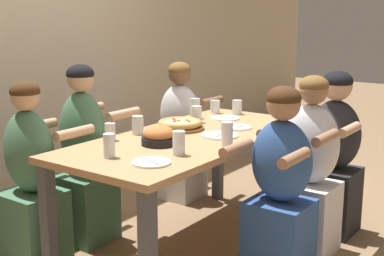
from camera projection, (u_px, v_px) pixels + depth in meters
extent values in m
plane|color=#896B4C|center=(192.00, 245.00, 3.53)|extent=(18.00, 18.00, 0.00)
cube|color=beige|center=(20.00, 0.00, 4.13)|extent=(10.00, 0.06, 3.20)
cube|color=tan|center=(192.00, 139.00, 3.38)|extent=(1.85, 0.84, 0.04)
cube|color=#4C4C51|center=(300.00, 173.00, 3.94)|extent=(0.07, 0.07, 0.71)
cube|color=#4C4C51|center=(49.00, 224.00, 2.98)|extent=(0.07, 0.07, 0.71)
cube|color=#4C4C51|center=(218.00, 157.00, 4.35)|extent=(0.07, 0.07, 0.71)
cylinder|color=brown|center=(180.00, 128.00, 3.56)|extent=(0.33, 0.33, 0.02)
torus|color=tan|center=(180.00, 123.00, 3.55)|extent=(0.29, 0.29, 0.04)
cylinder|color=#E5C675|center=(180.00, 124.00, 3.56)|extent=(0.24, 0.24, 0.04)
cylinder|color=#9E4C38|center=(187.00, 120.00, 3.59)|extent=(0.02, 0.02, 0.01)
cylinder|color=#9E4C38|center=(173.00, 119.00, 3.63)|extent=(0.02, 0.02, 0.01)
cylinder|color=#9E4C38|center=(179.00, 120.00, 3.57)|extent=(0.02, 0.02, 0.01)
cylinder|color=#9E4C38|center=(175.00, 120.00, 3.59)|extent=(0.02, 0.02, 0.01)
cylinder|color=#9E4C38|center=(189.00, 121.00, 3.55)|extent=(0.02, 0.02, 0.01)
cylinder|color=#9E4C38|center=(175.00, 121.00, 3.54)|extent=(0.02, 0.02, 0.01)
cylinder|color=black|center=(159.00, 141.00, 3.14)|extent=(0.21, 0.21, 0.05)
cylinder|color=black|center=(174.00, 134.00, 3.26)|extent=(0.09, 0.02, 0.02)
ellipsoid|color=#C17038|center=(159.00, 133.00, 3.13)|extent=(0.18, 0.18, 0.10)
cylinder|color=white|center=(225.00, 118.00, 3.90)|extent=(0.20, 0.20, 0.01)
cube|color=#B7B7BC|center=(225.00, 117.00, 3.90)|extent=(0.01, 0.14, 0.01)
cylinder|color=white|center=(238.00, 127.00, 3.59)|extent=(0.19, 0.19, 0.01)
cube|color=#B7B7BC|center=(238.00, 126.00, 3.59)|extent=(0.01, 0.13, 0.01)
cylinder|color=white|center=(220.00, 135.00, 3.36)|extent=(0.23, 0.23, 0.01)
cube|color=#B7B7BC|center=(220.00, 134.00, 3.36)|extent=(0.16, 0.06, 0.01)
cylinder|color=white|center=(151.00, 162.00, 2.75)|extent=(0.21, 0.21, 0.01)
cube|color=#B7B7BC|center=(151.00, 161.00, 2.75)|extent=(0.07, 0.14, 0.01)
cylinder|color=silver|center=(110.00, 132.00, 3.24)|extent=(0.06, 0.06, 0.11)
cylinder|color=#1EA8DB|center=(110.00, 134.00, 3.24)|extent=(0.06, 0.06, 0.08)
cylinder|color=black|center=(112.00, 129.00, 3.25)|extent=(0.01, 0.02, 0.13)
cylinder|color=silver|center=(215.00, 107.00, 4.11)|extent=(0.07, 0.07, 0.10)
cylinder|color=black|center=(215.00, 110.00, 4.12)|extent=(0.07, 0.07, 0.06)
cylinder|color=silver|center=(290.00, 114.00, 3.70)|extent=(0.06, 0.06, 0.15)
cylinder|color=black|center=(290.00, 118.00, 3.70)|extent=(0.05, 0.05, 0.10)
cylinder|color=silver|center=(281.00, 111.00, 3.84)|extent=(0.07, 0.07, 0.14)
cylinder|color=silver|center=(196.00, 114.00, 3.76)|extent=(0.08, 0.08, 0.12)
cylinder|color=black|center=(196.00, 119.00, 3.77)|extent=(0.07, 0.07, 0.06)
cylinder|color=silver|center=(195.00, 108.00, 3.91)|extent=(0.08, 0.08, 0.15)
cylinder|color=silver|center=(179.00, 143.00, 2.91)|extent=(0.07, 0.07, 0.13)
cylinder|color=black|center=(179.00, 146.00, 2.91)|extent=(0.06, 0.06, 0.11)
cylinder|color=silver|center=(237.00, 107.00, 4.08)|extent=(0.07, 0.07, 0.11)
cylinder|color=black|center=(237.00, 109.00, 4.08)|extent=(0.06, 0.06, 0.08)
cylinder|color=silver|center=(227.00, 134.00, 3.09)|extent=(0.07, 0.07, 0.15)
cylinder|color=black|center=(227.00, 139.00, 3.09)|extent=(0.06, 0.06, 0.09)
cylinder|color=silver|center=(138.00, 125.00, 3.40)|extent=(0.07, 0.07, 0.12)
cylinder|color=black|center=(138.00, 129.00, 3.41)|extent=(0.06, 0.06, 0.06)
cylinder|color=silver|center=(109.00, 146.00, 2.86)|extent=(0.06, 0.06, 0.13)
cylinder|color=black|center=(109.00, 150.00, 2.86)|extent=(0.06, 0.06, 0.09)
cube|color=silver|center=(308.00, 217.00, 3.42)|extent=(0.32, 0.34, 0.46)
ellipsoid|color=silver|center=(311.00, 144.00, 3.32)|extent=(0.24, 0.36, 0.51)
sphere|color=#9E7051|center=(314.00, 90.00, 3.24)|extent=(0.18, 0.18, 0.18)
ellipsoid|color=brown|center=(314.00, 85.00, 3.24)|extent=(0.18, 0.18, 0.12)
cylinder|color=#9E7051|center=(326.00, 138.00, 3.03)|extent=(0.28, 0.06, 0.06)
cylinder|color=#9E7051|center=(272.00, 130.00, 3.23)|extent=(0.28, 0.06, 0.06)
cube|color=#477556|center=(34.00, 227.00, 3.25)|extent=(0.32, 0.34, 0.46)
ellipsoid|color=#477556|center=(29.00, 152.00, 3.15)|extent=(0.24, 0.36, 0.50)
sphere|color=tan|center=(25.00, 96.00, 3.08)|extent=(0.17, 0.17, 0.17)
ellipsoid|color=#422814|center=(25.00, 91.00, 3.07)|extent=(0.17, 0.17, 0.12)
cylinder|color=tan|center=(37.00, 126.00, 3.39)|extent=(0.28, 0.06, 0.06)
cylinder|color=tan|center=(74.00, 133.00, 3.20)|extent=(0.28, 0.06, 0.06)
cube|color=silver|center=(180.00, 170.00, 4.43)|extent=(0.32, 0.34, 0.46)
ellipsoid|color=silver|center=(180.00, 114.00, 4.33)|extent=(0.24, 0.36, 0.49)
sphere|color=brown|center=(180.00, 74.00, 4.26)|extent=(0.18, 0.18, 0.18)
ellipsoid|color=brown|center=(180.00, 70.00, 4.25)|extent=(0.18, 0.18, 0.13)
cylinder|color=brown|center=(178.00, 97.00, 4.57)|extent=(0.28, 0.06, 0.06)
cylinder|color=brown|center=(212.00, 101.00, 4.37)|extent=(0.28, 0.06, 0.06)
cube|color=#232328|center=(331.00, 200.00, 3.73)|extent=(0.32, 0.34, 0.46)
ellipsoid|color=#232328|center=(335.00, 135.00, 3.63)|extent=(0.24, 0.36, 0.48)
sphere|color=tan|center=(338.00, 86.00, 3.56)|extent=(0.20, 0.20, 0.20)
ellipsoid|color=black|center=(338.00, 81.00, 3.56)|extent=(0.20, 0.20, 0.14)
cylinder|color=tan|center=(350.00, 130.00, 3.35)|extent=(0.28, 0.06, 0.06)
cylinder|color=tan|center=(299.00, 123.00, 3.55)|extent=(0.28, 0.06, 0.06)
cube|color=#2D5193|center=(279.00, 238.00, 3.09)|extent=(0.32, 0.34, 0.46)
ellipsoid|color=#2D5193|center=(282.00, 161.00, 3.00)|extent=(0.24, 0.36, 0.47)
sphere|color=#9E7051|center=(284.00, 104.00, 2.93)|extent=(0.19, 0.19, 0.19)
ellipsoid|color=#422814|center=(284.00, 98.00, 2.92)|extent=(0.19, 0.19, 0.13)
cylinder|color=#9E7051|center=(294.00, 158.00, 2.72)|extent=(0.28, 0.06, 0.06)
cylinder|color=#9E7051|center=(237.00, 148.00, 2.91)|extent=(0.28, 0.06, 0.06)
cube|color=#477556|center=(86.00, 207.00, 3.59)|extent=(0.32, 0.34, 0.46)
ellipsoid|color=#477556|center=(83.00, 134.00, 3.48)|extent=(0.24, 0.36, 0.56)
sphere|color=tan|center=(80.00, 78.00, 3.41)|extent=(0.17, 0.17, 0.17)
ellipsoid|color=black|center=(80.00, 74.00, 3.40)|extent=(0.18, 0.18, 0.12)
cylinder|color=tan|center=(87.00, 109.00, 3.72)|extent=(0.28, 0.06, 0.06)
cylinder|color=tan|center=(123.00, 114.00, 3.52)|extent=(0.28, 0.06, 0.06)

